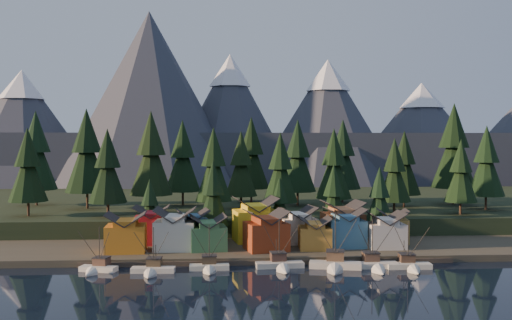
{
  "coord_description": "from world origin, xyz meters",
  "views": [
    {
      "loc": [
        -10.12,
        -104.82,
        26.52
      ],
      "look_at": [
        -1.71,
        30.0,
        21.8
      ],
      "focal_mm": 40.0,
      "sensor_mm": 36.0,
      "label": 1
    }
  ],
  "objects": [
    {
      "name": "house_front_1",
      "position": [
        -20.5,
        25.73,
        6.47
      ],
      "size": [
        9.53,
        9.18,
        9.45
      ],
      "rotation": [
        0.0,
        0.0,
        -0.05
      ],
      "color": "beige",
      "rests_on": "shore_strip"
    },
    {
      "name": "ground",
      "position": [
        0.0,
        0.0,
        0.0
      ],
      "size": [
        500.0,
        500.0,
        0.0
      ],
      "primitive_type": "plane",
      "color": "black",
      "rests_on": "ground"
    },
    {
      "name": "tree_hill_0",
      "position": [
        -62.0,
        52.0,
        19.11
      ],
      "size": [
        10.3,
        10.3,
        23.98
      ],
      "color": "#332319",
      "rests_on": "hillside"
    },
    {
      "name": "house_back_3",
      "position": [
        8.48,
        32.43,
        6.12
      ],
      "size": [
        10.04,
        9.3,
        8.79
      ],
      "rotation": [
        0.0,
        0.0,
        0.21
      ],
      "color": "white",
      "rests_on": "shore_strip"
    },
    {
      "name": "house_back_4",
      "position": [
        19.62,
        32.02,
        6.8
      ],
      "size": [
        9.99,
        9.65,
        10.09
      ],
      "rotation": [
        0.0,
        0.0,
        0.09
      ],
      "color": "#AC673D",
      "rests_on": "shore_strip"
    },
    {
      "name": "house_back_5",
      "position": [
        31.81,
        31.28,
        5.73
      ],
      "size": [
        8.18,
        8.26,
        8.06
      ],
      "rotation": [
        0.0,
        0.0,
        -0.15
      ],
      "color": "olive",
      "rests_on": "shore_strip"
    },
    {
      "name": "boat_1",
      "position": [
        -23.73,
        8.63,
        1.88
      ],
      "size": [
        9.03,
        9.77,
        10.05
      ],
      "rotation": [
        0.0,
        0.0,
        -0.05
      ],
      "color": "beige",
      "rests_on": "ground"
    },
    {
      "name": "house_front_5",
      "position": [
        18.94,
        26.44,
        6.28
      ],
      "size": [
        9.32,
        8.6,
        9.1
      ],
      "rotation": [
        0.0,
        0.0,
        0.09
      ],
      "color": "teal",
      "rests_on": "shore_strip"
    },
    {
      "name": "tree_shore_0",
      "position": [
        -28.0,
        40.0,
        9.88
      ],
      "size": [
        6.59,
        6.59,
        15.34
      ],
      "color": "#332319",
      "rests_on": "shore_strip"
    },
    {
      "name": "house_front_2",
      "position": [
        -13.02,
        24.93,
        5.66
      ],
      "size": [
        9.0,
        9.06,
        7.91
      ],
      "rotation": [
        0.0,
        0.0,
        0.12
      ],
      "color": "#407644",
      "rests_on": "shore_strip"
    },
    {
      "name": "tree_hill_5",
      "position": [
        -12.0,
        50.0,
        19.16
      ],
      "size": [
        10.33,
        10.33,
        24.07
      ],
      "color": "#332319",
      "rests_on": "hillside"
    },
    {
      "name": "boat_3",
      "position": [
        2.23,
        11.23,
        1.98
      ],
      "size": [
        10.39,
        11.17,
        10.91
      ],
      "rotation": [
        0.0,
        0.0,
        0.08
      ],
      "color": "beige",
      "rests_on": "ground"
    },
    {
      "name": "tree_hill_13",
      "position": [
        56.0,
        48.0,
        17.42
      ],
      "size": [
        8.97,
        8.97,
        20.91
      ],
      "color": "#332319",
      "rests_on": "hillside"
    },
    {
      "name": "tree_hill_2",
      "position": [
        -40.0,
        48.0,
        18.93
      ],
      "size": [
        10.15,
        10.15,
        23.65
      ],
      "color": "#332319",
      "rests_on": "hillside"
    },
    {
      "name": "tree_hill_10",
      "position": [
        30.0,
        80.0,
        20.98
      ],
      "size": [
        11.76,
        11.76,
        27.4
      ],
      "color": "#332319",
      "rests_on": "hillside"
    },
    {
      "name": "boat_0",
      "position": [
        -35.04,
        10.47,
        2.0
      ],
      "size": [
        8.08,
        8.6,
        9.96
      ],
      "rotation": [
        0.0,
        0.0,
        -0.26
      ],
      "color": "silver",
      "rests_on": "ground"
    },
    {
      "name": "boat_5",
      "position": [
        21.46,
        9.57,
        2.0
      ],
      "size": [
        10.6,
        11.55,
        11.12
      ],
      "rotation": [
        0.0,
        0.0,
        0.0
      ],
      "color": "beige",
      "rests_on": "ground"
    },
    {
      "name": "tree_shore_1",
      "position": [
        -12.0,
        40.0,
        12.37
      ],
      "size": [
        8.54,
        8.54,
        19.9
      ],
      "color": "#332319",
      "rests_on": "shore_strip"
    },
    {
      "name": "house_front_0",
      "position": [
        -31.33,
        23.76,
        6.08
      ],
      "size": [
        9.16,
        8.71,
        8.72
      ],
      "rotation": [
        0.0,
        0.0,
        0.06
      ],
      "color": "#C7751C",
      "rests_on": "shore_strip"
    },
    {
      "name": "tree_hill_17",
      "position": [
        68.0,
        58.0,
        19.63
      ],
      "size": [
        10.7,
        10.7,
        24.93
      ],
      "color": "#332319",
      "rests_on": "hillside"
    },
    {
      "name": "house_front_3",
      "position": [
        0.21,
        23.46,
        6.29
      ],
      "size": [
        10.66,
        10.34,
        9.11
      ],
      "rotation": [
        0.0,
        0.0,
        0.23
      ],
      "color": "maroon",
      "rests_on": "shore_strip"
    },
    {
      "name": "tree_hill_7",
      "position": [
        6.0,
        48.0,
        18.39
      ],
      "size": [
        9.73,
        9.73,
        22.68
      ],
      "color": "#332319",
      "rests_on": "hillside"
    },
    {
      "name": "tree_hill_3",
      "position": [
        -30.0,
        60.0,
        21.86
      ],
      "size": [
        12.45,
        12.45,
        29.0
      ],
      "color": "#332319",
      "rests_on": "hillside"
    },
    {
      "name": "tree_hill_8",
      "position": [
        14.0,
        72.0,
        20.78
      ],
      "size": [
        11.61,
        11.61,
        27.04
      ],
      "color": "#332319",
      "rests_on": "hillside"
    },
    {
      "name": "tree_hill_16",
      "position": [
        -68.0,
        78.0,
        22.3
      ],
      "size": [
        12.8,
        12.8,
        29.81
      ],
      "color": "#332319",
      "rests_on": "hillside"
    },
    {
      "name": "tree_hill_4",
      "position": [
        -22.0,
        75.0,
        20.7
      ],
      "size": [
        11.54,
        11.54,
        26.89
      ],
      "color": "#332319",
      "rests_on": "hillside"
    },
    {
      "name": "tree_hill_15",
      "position": [
        0.0,
        82.0,
        21.42
      ],
      "size": [
        12.1,
        12.1,
        28.2
      ],
      "color": "#332319",
      "rests_on": "hillside"
    },
    {
      "name": "dock",
      "position": [
        0.0,
        16.5,
        0.5
      ],
      "size": [
        80.0,
        4.0,
        1.0
      ],
      "primitive_type": "cube",
      "color": "#483F34",
      "rests_on": "ground"
    },
    {
      "name": "tree_hill_11",
      "position": [
        38.0,
        50.0,
        17.57
      ],
      "size": [
        9.09,
        9.09,
        21.18
      ],
      "color": "#332319",
      "rests_on": "hillside"
    },
    {
      "name": "house_back_2",
      "position": [
        -1.56,
        35.2,
        7.23
      ],
      "size": [
        11.61,
        10.91,
        10.91
      ],
      "rotation": [
        0.0,
        0.0,
        0.16
      ],
      "color": "yellow",
      "rests_on": "shore_strip"
    },
    {
      "name": "tree_shore_3",
      "position": [
        19.0,
        40.0,
        11.87
      ],
      "size": [
        8.15,
        8.15,
        18.98
      ],
      "color": "#332319",
      "rests_on": "shore_strip"
    },
    {
      "name": "boat_4",
      "position": [
        13.3,
        9.86,
        2.39
      ],
      "size": [
        11.36,
        11.97,
        12.62
      ],
      "rotation": [
        0.0,
        0.0,
        -0.21
      ],
      "color": "beige",
      "rests_on": "ground"
    },
    {
      "name": "tree_shore_2",
      "position": [
        5.0,
        40.0,
        10.17
      ],
      "size": [
        6.82,
        6.82,
        15.88
      ],
      "color": "#332319",
      "rests_on": "shore_strip"
    },
    {
      "name": "tree_hill_9",
      "position": [
        22.0,
        55.0,
        19.1
      ],
      "size": [
        10.29,
        10.29,
        23.96
      ],
      "color": "#332319",
      "rests_on": "hillside"
    },
    {
      "name": "mountain_ridge",
      "position": [
        -4.2,
        213.59,
        26.06
      ],
      "size": [
        560.0,
        190.0,
        90.0
      ],
      "color": "#454B59",
      "rests_on": "ground"
    },
    {
      "name": "tree_hill_1",
      "position": [
        -50.0,
        68.0,
        22.42
      ],
      "size": [
        12.89,
        12.89,
        30.03
      ],
      "color": "#332319",
      "rests_on": "hillside"
    },
    {
      "name": "house_front_6",
      "position": [
        28.11,
        24.79,
        5.87
      ],
      "size": [
        8.35,
        7.89,
        8.32
      ],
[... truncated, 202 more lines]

